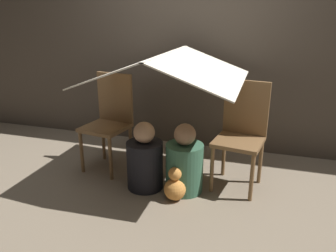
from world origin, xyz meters
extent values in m
plane|color=gray|center=(0.00, 0.00, 0.00)|extent=(8.80, 8.80, 0.00)
cube|color=#4C4238|center=(0.00, 1.09, 1.25)|extent=(7.00, 0.05, 2.50)
cylinder|color=brown|center=(-0.88, -0.01, 0.22)|extent=(0.04, 0.04, 0.44)
cylinder|color=brown|center=(-0.52, -0.07, 0.22)|extent=(0.04, 0.04, 0.44)
cylinder|color=brown|center=(-0.82, 0.35, 0.22)|extent=(0.04, 0.04, 0.44)
cylinder|color=brown|center=(-0.46, 0.29, 0.22)|extent=(0.04, 0.04, 0.44)
cube|color=brown|center=(-0.67, 0.14, 0.46)|extent=(0.48, 0.48, 0.04)
cube|color=brown|center=(-0.64, 0.33, 0.73)|extent=(0.42, 0.10, 0.51)
cylinder|color=brown|center=(0.46, -0.01, 0.22)|extent=(0.04, 0.04, 0.44)
cylinder|color=brown|center=(0.82, -0.07, 0.22)|extent=(0.04, 0.04, 0.44)
cylinder|color=brown|center=(0.52, 0.35, 0.22)|extent=(0.04, 0.04, 0.44)
cylinder|color=brown|center=(0.88, 0.29, 0.22)|extent=(0.04, 0.04, 0.44)
cube|color=brown|center=(0.67, 0.14, 0.46)|extent=(0.48, 0.48, 0.04)
cube|color=brown|center=(0.70, 0.33, 0.73)|extent=(0.42, 0.10, 0.51)
cube|color=silver|center=(-0.34, 0.14, 1.11)|extent=(0.68, 1.30, 0.25)
cube|color=silver|center=(0.34, 0.14, 1.11)|extent=(0.68, 1.30, 0.25)
cube|color=silver|center=(0.00, 0.14, 1.23)|extent=(0.04, 1.30, 0.01)
cylinder|color=black|center=(-0.15, -0.11, 0.23)|extent=(0.34, 0.34, 0.45)
sphere|color=tan|center=(-0.15, -0.11, 0.55)|extent=(0.20, 0.20, 0.20)
cylinder|color=#38664C|center=(0.22, -0.06, 0.23)|extent=(0.34, 0.34, 0.46)
sphere|color=#9E7556|center=(0.22, -0.06, 0.56)|extent=(0.20, 0.20, 0.20)
sphere|color=#D88C3F|center=(0.18, -0.24, 0.10)|extent=(0.20, 0.20, 0.20)
sphere|color=#D88C3F|center=(0.18, -0.24, 0.25)|extent=(0.12, 0.12, 0.12)
camera|label=1|loc=(0.87, -2.69, 1.56)|focal=35.00mm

